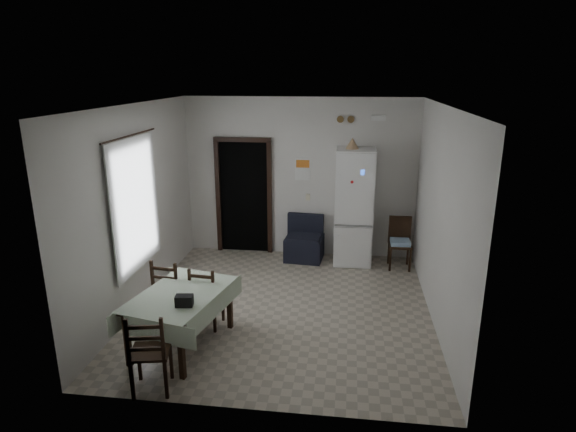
% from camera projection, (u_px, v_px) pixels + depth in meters
% --- Properties ---
extents(ground, '(4.50, 4.50, 0.00)m').
position_uv_depth(ground, '(284.00, 307.00, 7.05)').
color(ground, '#A99D8A').
rests_on(ground, ground).
extents(ceiling, '(4.20, 4.50, 0.02)m').
position_uv_depth(ceiling, '(283.00, 105.00, 6.22)').
color(ceiling, white).
rests_on(ceiling, ground).
extents(wall_back, '(4.20, 0.02, 2.90)m').
position_uv_depth(wall_back, '(300.00, 178.00, 8.77)').
color(wall_back, silver).
rests_on(wall_back, ground).
extents(wall_front, '(4.20, 0.02, 2.90)m').
position_uv_depth(wall_front, '(251.00, 279.00, 4.50)').
color(wall_front, silver).
rests_on(wall_front, ground).
extents(wall_left, '(0.02, 4.50, 2.90)m').
position_uv_depth(wall_left, '(138.00, 207.00, 6.89)').
color(wall_left, silver).
rests_on(wall_left, ground).
extents(wall_right, '(0.02, 4.50, 2.90)m').
position_uv_depth(wall_right, '(440.00, 218.00, 6.38)').
color(wall_right, silver).
rests_on(wall_right, ground).
extents(doorway, '(1.06, 0.52, 2.22)m').
position_uv_depth(doorway, '(246.00, 194.00, 9.20)').
color(doorway, black).
rests_on(doorway, ground).
extents(window_recess, '(0.10, 1.20, 1.60)m').
position_uv_depth(window_recess, '(128.00, 204.00, 6.67)').
color(window_recess, silver).
rests_on(window_recess, ground).
extents(curtain, '(0.02, 1.45, 1.85)m').
position_uv_depth(curtain, '(136.00, 204.00, 6.66)').
color(curtain, silver).
rests_on(curtain, ground).
extents(curtain_rod, '(0.02, 1.60, 0.02)m').
position_uv_depth(curtain_rod, '(130.00, 136.00, 6.39)').
color(curtain_rod, black).
rests_on(curtain_rod, ground).
extents(calendar, '(0.28, 0.02, 0.40)m').
position_uv_depth(calendar, '(303.00, 169.00, 8.71)').
color(calendar, white).
rests_on(calendar, ground).
extents(calendar_image, '(0.24, 0.01, 0.14)m').
position_uv_depth(calendar_image, '(303.00, 164.00, 8.67)').
color(calendar_image, orange).
rests_on(calendar_image, ground).
extents(light_switch, '(0.08, 0.02, 0.12)m').
position_uv_depth(light_switch, '(308.00, 197.00, 8.84)').
color(light_switch, beige).
rests_on(light_switch, ground).
extents(vent_left, '(0.12, 0.03, 0.12)m').
position_uv_depth(vent_left, '(340.00, 119.00, 8.37)').
color(vent_left, brown).
rests_on(vent_left, ground).
extents(vent_right, '(0.12, 0.03, 0.12)m').
position_uv_depth(vent_right, '(351.00, 119.00, 8.34)').
color(vent_right, brown).
rests_on(vent_right, ground).
extents(emergency_light, '(0.25, 0.07, 0.09)m').
position_uv_depth(emergency_light, '(378.00, 118.00, 8.25)').
color(emergency_light, white).
rests_on(emergency_light, ground).
extents(fridge, '(0.67, 0.67, 2.06)m').
position_uv_depth(fridge, '(354.00, 207.00, 8.47)').
color(fridge, white).
rests_on(fridge, ground).
extents(tan_cone, '(0.24, 0.24, 0.19)m').
position_uv_depth(tan_cone, '(352.00, 143.00, 8.14)').
color(tan_cone, tan).
rests_on(tan_cone, fridge).
extents(navy_seat, '(0.72, 0.70, 0.80)m').
position_uv_depth(navy_seat, '(304.00, 238.00, 8.76)').
color(navy_seat, black).
rests_on(navy_seat, ground).
extents(corner_chair, '(0.39, 0.39, 0.90)m').
position_uv_depth(corner_chair, '(400.00, 244.00, 8.35)').
color(corner_chair, black).
rests_on(corner_chair, ground).
extents(dining_table, '(1.19, 1.55, 0.72)m').
position_uv_depth(dining_table, '(182.00, 320.00, 5.97)').
color(dining_table, '#B7C9AC').
rests_on(dining_table, ground).
extents(black_bag, '(0.21, 0.15, 0.13)m').
position_uv_depth(black_bag, '(184.00, 301.00, 5.53)').
color(black_bag, black).
rests_on(black_bag, dining_table).
extents(dining_chair_far_left, '(0.45, 0.45, 0.94)m').
position_uv_depth(dining_chair_far_left, '(172.00, 289.00, 6.55)').
color(dining_chair_far_left, black).
rests_on(dining_chair_far_left, ground).
extents(dining_chair_far_right, '(0.41, 0.41, 0.87)m').
position_uv_depth(dining_chair_far_right, '(207.00, 296.00, 6.44)').
color(dining_chair_far_right, black).
rests_on(dining_chair_far_right, ground).
extents(dining_chair_near_head, '(0.48, 0.48, 0.95)m').
position_uv_depth(dining_chair_near_head, '(150.00, 350.00, 5.11)').
color(dining_chair_near_head, black).
rests_on(dining_chair_near_head, ground).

